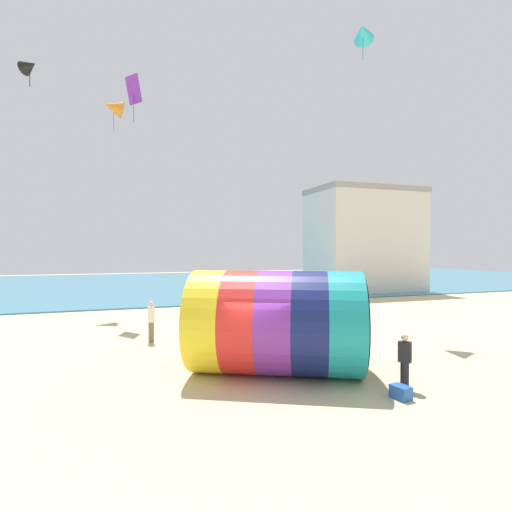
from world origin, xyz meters
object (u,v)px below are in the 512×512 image
Objects in this scene: kite_handler at (405,361)px; bystander_near_water at (151,321)px; cooler_box at (401,392)px; kite_black_delta at (30,66)px; kite_purple_diamond at (134,90)px; kite_cyan_delta at (363,33)px; giant_inflatable_tube at (277,322)px; kite_orange_delta at (114,107)px.

bystander_near_water reaches higher than kite_handler.
kite_handler is at bearing 43.68° from cooler_box.
cooler_box is (11.22, -13.24, -12.80)m from kite_black_delta.
cooler_box is (6.22, -17.34, -13.84)m from kite_purple_diamond.
kite_black_delta reaches higher than cooler_box.
bystander_near_water is at bearing -173.76° from kite_cyan_delta.
kite_black_delta is 6.55m from kite_purple_diamond.
kite_cyan_delta reaches higher than kite_handler.
kite_handler is (2.95, -2.55, -0.86)m from giant_inflatable_tube.
kite_purple_diamond is 23.04m from cooler_box.
giant_inflatable_tube is 2.23× the size of kite_purple_diamond.
kite_orange_delta is 3.17m from kite_purple_diamond.
kite_black_delta is (-8.88, 10.11, 11.31)m from giant_inflatable_tube.
kite_orange_delta is 1.09× the size of kite_cyan_delta.
giant_inflatable_tube is at bearing -73.45° from kite_orange_delta.
giant_inflatable_tube is 2.73× the size of kite_orange_delta.
kite_orange_delta reaches higher than bystander_near_water.
kite_black_delta is 21.57m from cooler_box.
kite_orange_delta is 25.50m from cooler_box.
kite_handler is at bearing -117.77° from kite_cyan_delta.
kite_handler is 24.89m from kite_orange_delta.
cooler_box is at bearing -49.72° from kite_black_delta.
giant_inflatable_tube reaches higher than bystander_near_water.
kite_orange_delta is 0.82× the size of kite_purple_diamond.
kite_purple_diamond is at bearing 149.61° from kite_cyan_delta.
bystander_near_water is (-3.51, 5.92, -0.75)m from giant_inflatable_tube.
giant_inflatable_tube is 2.97× the size of kite_cyan_delta.
kite_purple_diamond is 15.50m from bystander_near_water.
kite_black_delta is at bearing -118.39° from kite_orange_delta.
cooler_box is at bearing -119.09° from kite_cyan_delta.
kite_cyan_delta is at bearing 41.66° from giant_inflatable_tube.
kite_orange_delta is (-8.04, 19.67, 12.95)m from kite_handler.
bystander_near_water is (1.58, -11.21, -12.84)m from kite_orange_delta.
kite_purple_diamond reaches higher than kite_handler.
giant_inflatable_tube is 6.93m from bystander_near_water.
kite_handler is 0.57× the size of kite_purple_diamond.
kite_cyan_delta reaches higher than kite_orange_delta.
cooler_box is (2.34, -3.13, -1.50)m from giant_inflatable_tube.
kite_cyan_delta is at bearing 60.91° from cooler_box.
kite_handler is at bearing -67.76° from kite_orange_delta.
kite_purple_diamond reaches higher than kite_orange_delta.
kite_cyan_delta is 19.14m from bystander_near_water.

